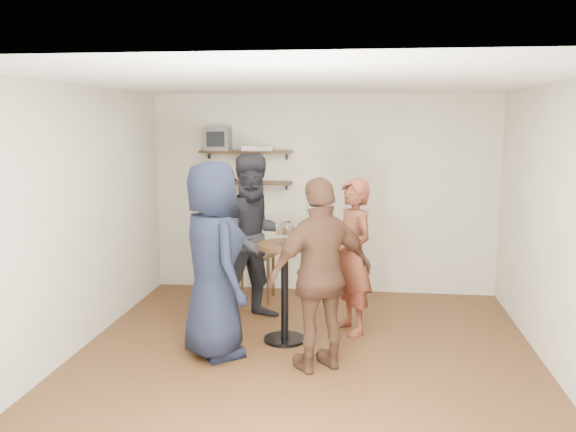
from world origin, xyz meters
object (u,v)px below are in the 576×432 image
at_px(crt_monitor, 218,139).
at_px(person_navy, 213,260).
at_px(person_plaid, 353,256).
at_px(dvd_deck, 258,148).
at_px(side_table, 255,260).
at_px(drinks_table, 285,279).
at_px(person_dark, 256,238).
at_px(radio, 250,177).
at_px(person_brown, 321,275).

distance_m(crt_monitor, person_navy, 2.56).
bearing_deg(person_navy, person_plaid, -93.35).
height_order(dvd_deck, side_table, dvd_deck).
relative_size(drinks_table, person_navy, 0.54).
height_order(drinks_table, person_dark, person_dark).
bearing_deg(drinks_table, dvd_deck, 107.67).
bearing_deg(dvd_deck, radio, 180.00).
xyz_separation_m(crt_monitor, radio, (0.41, 0.00, -0.50)).
distance_m(crt_monitor, person_brown, 3.13).
bearing_deg(person_navy, person_brown, -136.31).
bearing_deg(crt_monitor, person_dark, -59.25).
height_order(drinks_table, person_plaid, person_plaid).
relative_size(person_dark, person_brown, 1.07).
xyz_separation_m(crt_monitor, person_brown, (1.53, -2.48, -1.13)).
bearing_deg(drinks_table, person_navy, -144.68).
xyz_separation_m(side_table, person_brown, (0.99, -2.05, 0.37)).
xyz_separation_m(person_navy, person_brown, (1.05, -0.20, -0.06)).
bearing_deg(person_dark, person_plaid, -46.89).
bearing_deg(person_brown, crt_monitor, -91.00).
relative_size(dvd_deck, radio, 1.82).
relative_size(person_navy, person_brown, 1.07).
height_order(radio, drinks_table, radio).
height_order(side_table, drinks_table, drinks_table).
relative_size(radio, person_navy, 0.12).
height_order(dvd_deck, person_plaid, dvd_deck).
bearing_deg(person_brown, drinks_table, -90.00).
relative_size(radio, person_plaid, 0.13).
bearing_deg(person_plaid, radio, -165.15).
distance_m(person_dark, person_brown, 1.55).
bearing_deg(side_table, dvd_deck, 92.01).
height_order(crt_monitor, person_brown, crt_monitor).
xyz_separation_m(side_table, person_navy, (-0.07, -1.85, 0.43)).
height_order(crt_monitor, side_table, crt_monitor).
bearing_deg(radio, person_plaid, -46.53).
bearing_deg(dvd_deck, person_navy, -91.28).
xyz_separation_m(dvd_deck, person_brown, (1.00, -2.48, -1.01)).
bearing_deg(person_plaid, person_dark, -133.11).
bearing_deg(dvd_deck, person_plaid, -49.05).
bearing_deg(dvd_deck, side_table, -87.99).
relative_size(side_table, person_brown, 0.36).
bearing_deg(radio, side_table, -72.90).
distance_m(side_table, person_navy, 1.90).
relative_size(crt_monitor, dvd_deck, 0.80).
height_order(radio, person_navy, person_navy).
distance_m(person_navy, person_brown, 1.07).
height_order(side_table, person_brown, person_brown).
height_order(dvd_deck, person_dark, dvd_deck).
bearing_deg(person_navy, radio, -33.66).
xyz_separation_m(person_plaid, person_navy, (-1.31, -0.82, 0.11)).
bearing_deg(person_navy, person_dark, -46.45).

